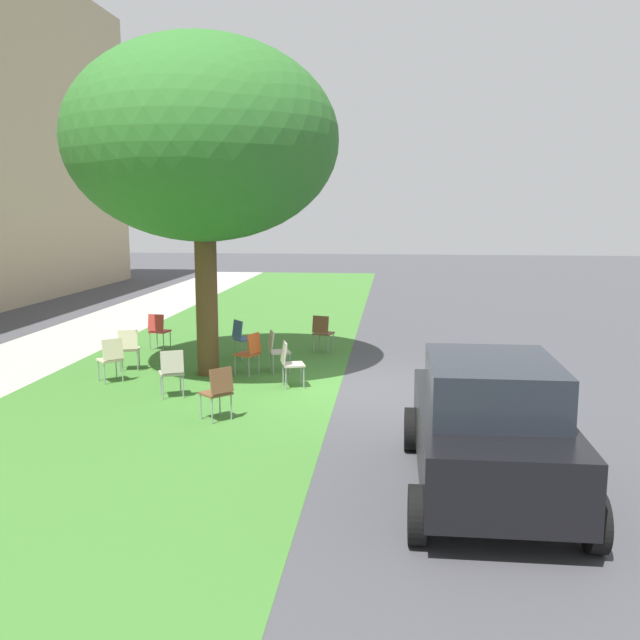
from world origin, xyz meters
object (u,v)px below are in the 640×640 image
(chair_2, at_px, (218,389))
(chair_7, at_px, (276,348))
(chair_1, at_px, (289,361))
(chair_9, at_px, (172,369))
(chair_6, at_px, (111,356))
(parked_car, at_px, (489,425))
(chair_0, at_px, (242,336))
(street_tree, at_px, (203,141))
(chair_5, at_px, (158,329))
(chair_8, at_px, (129,346))
(chair_4, at_px, (322,330))
(chair_3, at_px, (250,351))

(chair_2, xyz_separation_m, chair_7, (3.37, -0.37, 0.00))
(chair_1, xyz_separation_m, chair_9, (-0.95, 1.99, 0.00))
(chair_6, relative_size, parked_car, 0.24)
(chair_0, relative_size, chair_9, 1.00)
(street_tree, height_order, chair_5, street_tree)
(street_tree, bearing_deg, chair_9, 174.50)
(street_tree, height_order, chair_2, street_tree)
(street_tree, distance_m, chair_7, 4.37)
(chair_2, height_order, chair_7, same)
(parked_car, bearing_deg, chair_2, 57.55)
(chair_8, bearing_deg, chair_4, -58.42)
(chair_3, distance_m, chair_4, 2.80)
(chair_4, bearing_deg, chair_9, 152.37)
(street_tree, distance_m, chair_5, 5.11)
(chair_2, xyz_separation_m, chair_9, (1.27, 1.17, 0.00))
(chair_4, height_order, parked_car, parked_car)
(chair_8, xyz_separation_m, chair_9, (-1.97, -1.56, 0.00))
(chair_2, bearing_deg, chair_8, 40.13)
(chair_5, distance_m, chair_9, 4.49)
(chair_4, relative_size, chair_8, 1.00)
(chair_2, relative_size, parked_car, 0.24)
(chair_6, distance_m, chair_9, 1.80)
(chair_3, height_order, chair_8, same)
(chair_2, height_order, chair_5, same)
(chair_8, bearing_deg, chair_3, -93.78)
(chair_1, distance_m, chair_8, 3.69)
(chair_2, relative_size, chair_3, 1.00)
(chair_4, height_order, chair_9, same)
(chair_4, bearing_deg, chair_0, 117.32)
(chair_0, bearing_deg, parked_car, -147.65)
(chair_9, bearing_deg, chair_4, -27.63)
(chair_5, bearing_deg, chair_9, -158.05)
(chair_1, xyz_separation_m, chair_7, (1.15, 0.45, 0.00))
(chair_2, height_order, chair_9, same)
(chair_1, height_order, chair_2, same)
(chair_0, relative_size, chair_5, 1.00)
(chair_1, bearing_deg, chair_2, 159.85)
(chair_3, relative_size, chair_4, 1.00)
(street_tree, relative_size, chair_8, 7.55)
(chair_1, bearing_deg, chair_0, 30.60)
(chair_3, distance_m, chair_5, 3.61)
(chair_6, bearing_deg, chair_8, 2.20)
(chair_6, bearing_deg, chair_5, 2.76)
(chair_0, xyz_separation_m, chair_1, (-2.47, -1.46, 0.00))
(chair_2, bearing_deg, chair_1, -20.15)
(chair_6, height_order, chair_9, same)
(street_tree, bearing_deg, chair_3, -91.01)
(street_tree, distance_m, chair_2, 5.26)
(chair_1, bearing_deg, chair_3, 47.95)
(street_tree, relative_size, chair_1, 7.55)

